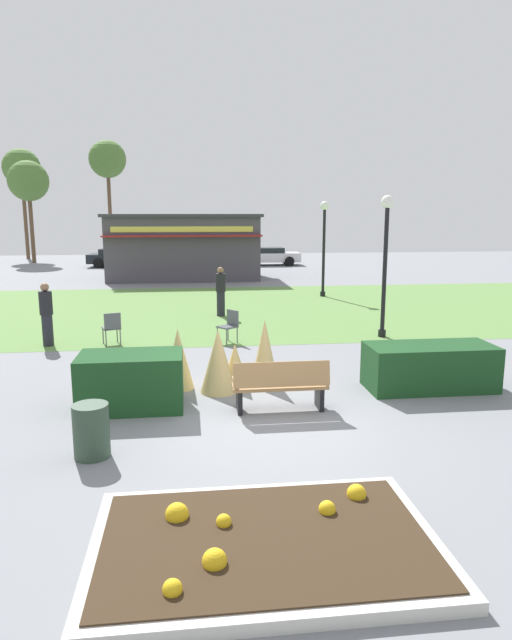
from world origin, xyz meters
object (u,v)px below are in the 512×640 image
(cafe_chair_west, at_px, (230,324))
(cafe_chair_east, at_px, (112,326))
(parked_car_east_slot, at_px, (268,256))
(person_standing, at_px, (47,314))
(tree_center_bg, at_px, (22,169))
(food_kiosk, at_px, (184,246))
(parked_car_west_slot, at_px, (121,257))
(tree_right_bg, at_px, (107,160))
(trash_bin, at_px, (91,431))
(lamppost_far, at_px, (324,237))
(parked_car_center_slot, at_px, (198,256))
(park_bench, at_px, (280,385))
(lamppost_mid, at_px, (386,249))
(tree_left_bg, at_px, (28,182))
(person_strolling, at_px, (221,291))

(cafe_chair_west, bearing_deg, cafe_chair_east, 178.73)
(parked_car_east_slot, bearing_deg, person_standing, -112.03)
(tree_center_bg, bearing_deg, cafe_chair_west, -66.05)
(food_kiosk, xyz_separation_m, parked_car_west_slot, (-4.22, 7.20, -1.09))
(food_kiosk, relative_size, tree_right_bg, 0.92)
(trash_bin, distance_m, parked_car_east_slot, 30.61)
(lamppost_far, relative_size, parked_car_west_slot, 0.92)
(parked_car_center_slot, bearing_deg, person_standing, -100.95)
(lamppost_far, xyz_separation_m, food_kiosk, (-5.92, 7.49, -0.78))
(park_bench, relative_size, person_standing, 1.01)
(cafe_chair_west, bearing_deg, parked_car_west_slot, 103.71)
(food_kiosk, height_order, cafe_chair_west, food_kiosk)
(park_bench, bearing_deg, lamppost_mid, 55.58)
(food_kiosk, distance_m, cafe_chair_east, 15.71)
(parked_car_west_slot, bearing_deg, trash_bin, -84.18)
(food_kiosk, bearing_deg, trash_bin, -92.98)
(lamppost_far, distance_m, tree_left_bg, 25.16)
(cafe_chair_west, xyz_separation_m, parked_car_west_slot, (-5.57, 22.82, 0.12))
(park_bench, xyz_separation_m, lamppost_far, (4.08, 13.62, 2.04))
(lamppost_mid, xyz_separation_m, parked_car_center_slot, (-4.87, 22.62, -1.87))
(park_bench, relative_size, food_kiosk, 0.21)
(person_standing, height_order, parked_car_center_slot, person_standing)
(cafe_chair_east, height_order, person_strolling, person_strolling)
(parked_car_west_slot, xyz_separation_m, tree_center_bg, (-7.96, 7.62, 6.17))
(person_strolling, bearing_deg, person_standing, 149.18)
(trash_bin, height_order, food_kiosk, food_kiosk)
(parked_car_west_slot, height_order, tree_left_bg, tree_left_bg)
(lamppost_far, distance_m, tree_center_bg, 29.05)
(trash_bin, relative_size, tree_right_bg, 0.09)
(parked_car_center_slot, bearing_deg, food_kiosk, -96.89)
(parked_car_center_slot, height_order, parked_car_east_slot, same)
(lamppost_mid, relative_size, parked_car_west_slot, 0.92)
(parked_car_east_slot, xyz_separation_m, tree_right_bg, (-11.34, 6.96, 6.78))
(parked_car_west_slot, bearing_deg, person_strolling, -73.52)
(lamppost_mid, xyz_separation_m, tree_center_bg, (-17.92, 30.25, 4.30))
(parked_car_west_slot, distance_m, tree_left_bg, 9.11)
(parked_car_center_slot, bearing_deg, lamppost_mid, -77.86)
(tree_center_bg, bearing_deg, food_kiosk, -50.59)
(lamppost_far, bearing_deg, tree_right_bg, 118.22)
(food_kiosk, bearing_deg, person_strolling, -83.42)
(tree_left_bg, bearing_deg, parked_car_east_slot, -13.32)
(lamppost_far, distance_m, cafe_chair_west, 9.55)
(parked_car_east_slot, relative_size, tree_center_bg, 0.51)
(parked_car_west_slot, bearing_deg, tree_left_bg, 149.30)
(cafe_chair_east, relative_size, parked_car_center_slot, 0.20)
(parked_car_center_slot, height_order, tree_right_bg, tree_right_bg)
(food_kiosk, height_order, tree_left_bg, tree_left_bg)
(parked_car_center_slot, relative_size, tree_center_bg, 0.52)
(parked_car_center_slot, bearing_deg, parked_car_west_slot, -179.99)
(person_strolling, relative_size, tree_left_bg, 0.24)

